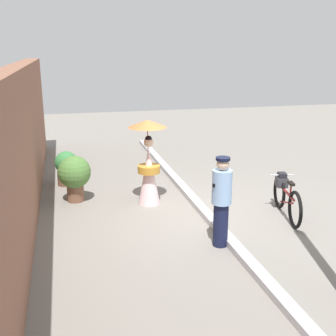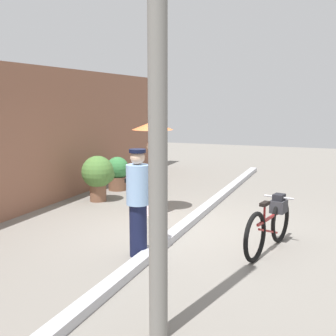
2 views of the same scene
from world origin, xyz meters
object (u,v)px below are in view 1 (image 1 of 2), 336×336
(bicycle_near_officer, at_px, (286,196))
(person_officer, at_px, (221,200))
(person_with_parasol, at_px, (149,162))
(potted_plant_by_door, at_px, (75,174))
(potted_plant_small, at_px, (67,167))

(bicycle_near_officer, height_order, person_officer, person_officer)
(person_with_parasol, height_order, potted_plant_by_door, person_with_parasol)
(person_with_parasol, xyz_separation_m, potted_plant_small, (1.83, 1.74, -0.49))
(potted_plant_by_door, distance_m, potted_plant_small, 1.28)
(potted_plant_small, bearing_deg, bicycle_near_officer, -126.70)
(potted_plant_by_door, bearing_deg, person_officer, -141.08)
(person_with_parasol, bearing_deg, bicycle_near_officer, -118.34)
(person_with_parasol, relative_size, potted_plant_by_door, 1.79)
(potted_plant_small, bearing_deg, person_officer, -148.87)
(person_officer, relative_size, potted_plant_by_door, 1.53)
(bicycle_near_officer, distance_m, person_officer, 2.08)
(bicycle_near_officer, relative_size, person_officer, 1.11)
(bicycle_near_officer, relative_size, person_with_parasol, 0.95)
(bicycle_near_officer, height_order, person_with_parasol, person_with_parasol)
(bicycle_near_officer, relative_size, potted_plant_by_door, 1.69)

